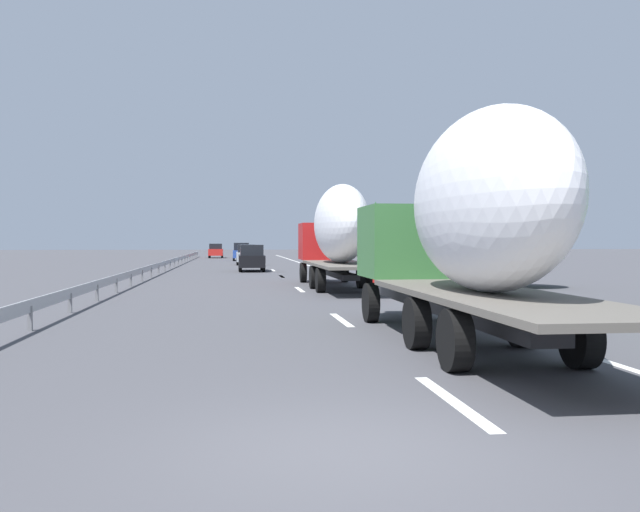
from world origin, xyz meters
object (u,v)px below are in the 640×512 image
(car_silver_hatch, at_px, (246,255))
(car_black_suv, at_px, (251,258))
(truck_lead, at_px, (337,231))
(car_blue_sedan, at_px, (241,252))
(car_red_compact, at_px, (216,251))
(truck_trailing, at_px, (467,221))
(road_sign, at_px, (334,241))

(car_silver_hatch, bearing_deg, car_black_suv, -179.58)
(truck_lead, height_order, car_silver_hatch, truck_lead)
(car_blue_sedan, distance_m, car_red_compact, 13.37)
(truck_lead, distance_m, car_blue_sedan, 45.78)
(truck_trailing, relative_size, car_blue_sedan, 3.08)
(car_silver_hatch, bearing_deg, truck_trailing, -175.92)
(car_red_compact, bearing_deg, truck_trailing, -174.77)
(car_red_compact, bearing_deg, road_sign, -164.53)
(truck_lead, bearing_deg, truck_trailing, -180.00)
(car_blue_sedan, bearing_deg, car_black_suv, -179.13)
(truck_lead, relative_size, car_silver_hatch, 2.76)
(car_blue_sedan, relative_size, car_silver_hatch, 0.87)
(truck_lead, xyz_separation_m, car_silver_hatch, (31.99, 3.54, -1.69))
(truck_trailing, bearing_deg, road_sign, -4.46)
(truck_trailing, xyz_separation_m, car_blue_sedan, (63.15, 3.85, -1.60))
(car_blue_sedan, bearing_deg, car_silver_hatch, -178.67)
(truck_lead, height_order, truck_trailing, truck_lead)
(truck_trailing, xyz_separation_m, road_sign, (39.75, -3.10, -0.40))
(car_black_suv, relative_size, car_silver_hatch, 0.99)
(car_red_compact, bearing_deg, car_blue_sedan, -166.51)
(car_red_compact, height_order, road_sign, road_sign)
(truck_trailing, height_order, car_red_compact, truck_trailing)
(car_red_compact, bearing_deg, car_black_suv, -174.98)
(truck_trailing, xyz_separation_m, car_red_compact, (76.15, 6.97, -1.65))
(truck_lead, bearing_deg, car_red_compact, 6.79)
(truck_trailing, relative_size, car_black_suv, 2.71)
(car_black_suv, bearing_deg, truck_lead, -169.41)
(car_red_compact, bearing_deg, truck_lead, -173.21)
(car_blue_sedan, height_order, car_red_compact, car_blue_sedan)
(truck_trailing, relative_size, car_red_compact, 3.19)
(truck_lead, relative_size, car_black_suv, 2.79)
(truck_trailing, distance_m, car_red_compact, 76.49)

